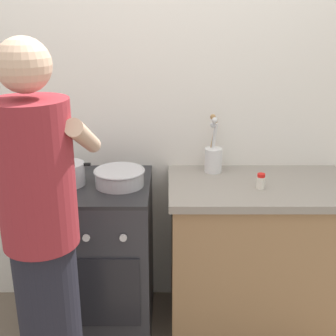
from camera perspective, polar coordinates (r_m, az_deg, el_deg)
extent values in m
cube|color=silver|center=(2.64, 3.28, 7.89)|extent=(3.20, 0.10, 2.50)
cube|color=#99724C|center=(2.66, 11.07, -11.44)|extent=(0.96, 0.56, 0.86)
cube|color=gray|center=(2.46, 11.74, -2.40)|extent=(1.00, 0.60, 0.04)
cube|color=#2D2D33|center=(2.63, -8.91, -11.34)|extent=(0.60, 0.60, 0.88)
cube|color=#232326|center=(2.44, -9.46, -2.21)|extent=(0.60, 0.60, 0.02)
cube|color=black|center=(2.39, -9.99, -15.50)|extent=(0.51, 0.01, 0.40)
cylinder|color=silver|center=(2.26, -15.04, -8.64)|extent=(0.04, 0.01, 0.04)
cylinder|color=silver|center=(2.22, -10.49, -8.79)|extent=(0.04, 0.01, 0.04)
cylinder|color=silver|center=(2.20, -5.81, -8.89)|extent=(0.04, 0.01, 0.04)
cylinder|color=#B2B2B7|center=(2.43, -12.84, -0.74)|extent=(0.19, 0.19, 0.12)
cube|color=black|center=(2.44, -15.44, 0.45)|extent=(0.04, 0.02, 0.01)
cube|color=black|center=(2.39, -10.38, 0.46)|extent=(0.04, 0.02, 0.01)
cylinder|color=#B7B7BC|center=(2.38, -6.28, -1.25)|extent=(0.26, 0.26, 0.09)
torus|color=#B7B7BC|center=(2.36, -6.31, -0.37)|extent=(0.27, 0.27, 0.01)
cylinder|color=silver|center=(2.57, 5.74, 1.01)|extent=(0.10, 0.10, 0.14)
cylinder|color=#9E7547|center=(2.56, 5.58, 3.06)|extent=(0.06, 0.03, 0.30)
sphere|color=#9E7547|center=(2.52, 5.70, 6.51)|extent=(0.03, 0.03, 0.03)
cylinder|color=silver|center=(2.54, 5.81, 2.83)|extent=(0.03, 0.07, 0.28)
sphere|color=silver|center=(2.50, 5.93, 6.13)|extent=(0.03, 0.03, 0.03)
cylinder|color=#B7BABF|center=(2.56, 5.62, 2.66)|extent=(0.04, 0.02, 0.24)
sphere|color=#B7BABF|center=(2.53, 5.72, 5.49)|extent=(0.03, 0.03, 0.03)
cylinder|color=silver|center=(2.37, 11.70, -1.85)|extent=(0.04, 0.04, 0.06)
cylinder|color=red|center=(2.36, 11.77, -0.92)|extent=(0.04, 0.04, 0.02)
cylinder|color=black|center=(2.13, -14.67, -19.85)|extent=(0.26, 0.26, 0.90)
cylinder|color=maroon|center=(1.77, -16.70, -0.85)|extent=(0.30, 0.30, 0.58)
sphere|color=#D3AA8C|center=(1.68, -18.07, 12.41)|extent=(0.20, 0.20, 0.20)
cylinder|color=#D3AA8C|center=(1.82, -10.70, 3.90)|extent=(0.07, 0.41, 0.24)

